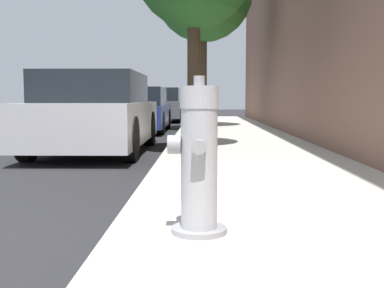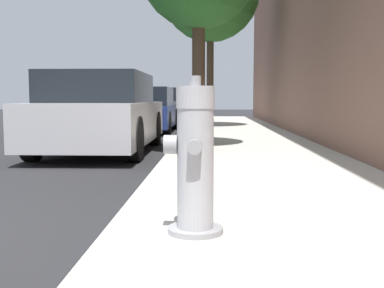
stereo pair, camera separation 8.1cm
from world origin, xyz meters
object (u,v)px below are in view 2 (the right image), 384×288
at_px(fire_hydrant, 195,162).
at_px(parked_car_far, 168,105).
at_px(parked_car_near, 101,114).
at_px(parked_car_mid, 142,110).

distance_m(fire_hydrant, parked_car_far, 17.54).
height_order(fire_hydrant, parked_car_far, parked_car_far).
height_order(fire_hydrant, parked_car_near, parked_car_near).
height_order(parked_car_mid, parked_car_far, parked_car_far).
height_order(parked_car_near, parked_car_far, parked_car_near).
xyz_separation_m(parked_car_near, parked_car_far, (0.16, 11.83, -0.01)).
bearing_deg(parked_car_near, fire_hydrant, -71.64).
bearing_deg(parked_car_near, parked_car_mid, 90.38).
xyz_separation_m(fire_hydrant, parked_car_mid, (-1.91, 11.03, 0.05)).
xyz_separation_m(fire_hydrant, parked_car_near, (-1.87, 5.63, 0.12)).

